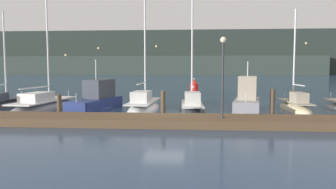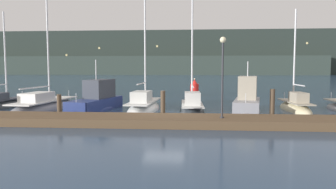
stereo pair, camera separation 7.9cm
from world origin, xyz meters
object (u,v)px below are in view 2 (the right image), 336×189
(sailboat_berth_2, at_px, (45,108))
(sailboat_berth_7, at_px, (295,109))
(sailboat_berth_1, at_px, (3,106))
(sailboat_berth_4, at_px, (144,108))
(motorboat_berth_3, at_px, (96,105))
(channel_buoy, at_px, (194,89))
(sailboat_berth_5, at_px, (192,109))
(motorboat_berth_6, at_px, (247,105))
(dock_lamppost, at_px, (223,64))

(sailboat_berth_2, xyz_separation_m, sailboat_berth_7, (18.25, 0.91, 0.03))
(sailboat_berth_1, bearing_deg, sailboat_berth_4, -3.48)
(motorboat_berth_3, xyz_separation_m, channel_buoy, (7.13, 13.30, 0.32))
(sailboat_berth_5, bearing_deg, sailboat_berth_1, 176.50)
(motorboat_berth_6, relative_size, dock_lamppost, 1.24)
(sailboat_berth_1, relative_size, channel_buoy, 4.21)
(sailboat_berth_5, xyz_separation_m, sailboat_berth_7, (7.40, 0.94, -0.02))
(sailboat_berth_5, xyz_separation_m, motorboat_berth_6, (3.84, -0.01, 0.29))
(sailboat_berth_5, height_order, sailboat_berth_7, sailboat_berth_5)
(sailboat_berth_1, xyz_separation_m, motorboat_berth_3, (7.59, -0.75, 0.26))
(dock_lamppost, bearing_deg, sailboat_berth_7, 49.24)
(sailboat_berth_7, bearing_deg, sailboat_berth_4, -176.22)
(sailboat_berth_2, relative_size, sailboat_berth_5, 1.11)
(motorboat_berth_3, bearing_deg, sailboat_berth_7, 3.17)
(motorboat_berth_3, bearing_deg, motorboat_berth_6, -0.80)
(sailboat_berth_1, xyz_separation_m, sailboat_berth_5, (14.56, -0.89, 0.04))
(sailboat_berth_1, xyz_separation_m, dock_lamppost, (16.18, -6.66, 3.15))
(sailboat_berth_4, relative_size, sailboat_berth_5, 1.11)
(sailboat_berth_7, bearing_deg, motorboat_berth_3, -176.83)
(motorboat_berth_6, bearing_deg, sailboat_berth_1, 177.20)
(sailboat_berth_7, relative_size, dock_lamppost, 1.87)
(sailboat_berth_1, bearing_deg, sailboat_berth_5, -3.50)
(sailboat_berth_5, height_order, channel_buoy, sailboat_berth_5)
(motorboat_berth_3, height_order, sailboat_berth_7, sailboat_berth_7)
(sailboat_berth_4, xyz_separation_m, channel_buoy, (3.66, 13.23, 0.55))
(channel_buoy, bearing_deg, sailboat_berth_7, -59.95)
(sailboat_berth_4, bearing_deg, motorboat_berth_6, -1.76)
(sailboat_berth_7, height_order, channel_buoy, sailboat_berth_7)
(dock_lamppost, bearing_deg, sailboat_berth_4, 130.50)
(sailboat_berth_4, height_order, sailboat_berth_7, sailboat_berth_4)
(sailboat_berth_2, bearing_deg, sailboat_berth_7, 2.84)
(sailboat_berth_4, bearing_deg, dock_lamppost, -49.50)
(sailboat_berth_1, bearing_deg, channel_buoy, 40.45)
(motorboat_berth_6, bearing_deg, sailboat_berth_5, 179.87)
(motorboat_berth_3, height_order, channel_buoy, motorboat_berth_3)
(sailboat_berth_2, xyz_separation_m, channel_buoy, (11.01, 13.42, 0.59))
(sailboat_berth_2, bearing_deg, sailboat_berth_1, 166.95)
(sailboat_berth_5, distance_m, motorboat_berth_6, 3.85)
(channel_buoy, bearing_deg, sailboat_berth_1, -139.55)
(sailboat_berth_1, xyz_separation_m, channel_buoy, (14.72, 12.56, 0.58))
(sailboat_berth_5, bearing_deg, sailboat_berth_4, 176.45)
(sailboat_berth_2, height_order, channel_buoy, sailboat_berth_2)
(motorboat_berth_6, height_order, sailboat_berth_7, sailboat_berth_7)
(motorboat_berth_6, xyz_separation_m, sailboat_berth_7, (3.57, 0.95, -0.32))
(sailboat_berth_4, relative_size, sailboat_berth_7, 1.32)
(sailboat_berth_1, bearing_deg, sailboat_berth_7, 0.12)
(sailboat_berth_2, distance_m, sailboat_berth_7, 18.27)
(motorboat_berth_6, height_order, dock_lamppost, dock_lamppost)
(motorboat_berth_3, distance_m, sailboat_berth_4, 3.48)
(sailboat_berth_1, relative_size, sailboat_berth_4, 0.77)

